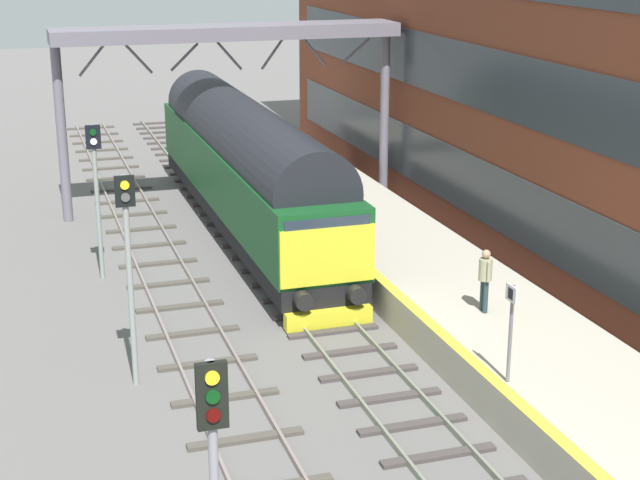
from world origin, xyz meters
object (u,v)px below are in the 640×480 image
at_px(signal_post_mid, 129,259).
at_px(waiting_passenger, 485,275).
at_px(diesel_locomotive, 246,164).
at_px(platform_number_sign, 511,319).
at_px(signal_post_near, 214,472).
at_px(signal_post_far, 96,185).

relative_size(signal_post_mid, waiting_passenger, 3.11).
relative_size(diesel_locomotive, signal_post_mid, 3.71).
relative_size(platform_number_sign, waiting_passenger, 1.34).
relative_size(signal_post_near, signal_post_far, 0.98).
height_order(signal_post_mid, signal_post_far, signal_post_mid).
bearing_deg(diesel_locomotive, signal_post_near, -104.69).
height_order(diesel_locomotive, signal_post_mid, signal_post_mid).
bearing_deg(signal_post_near, waiting_passenger, 45.53).
height_order(diesel_locomotive, platform_number_sign, diesel_locomotive).
bearing_deg(signal_post_mid, signal_post_far, 90.00).
bearing_deg(platform_number_sign, signal_post_mid, 149.40).
relative_size(diesel_locomotive, waiting_passenger, 11.52).
distance_m(signal_post_far, platform_number_sign, 14.24).
xyz_separation_m(signal_post_mid, signal_post_far, (0.00, 7.78, -0.16)).
bearing_deg(waiting_passenger, signal_post_near, 140.03).
xyz_separation_m(signal_post_far, platform_number_sign, (7.40, -12.15, -0.53)).
xyz_separation_m(signal_post_mid, waiting_passenger, (8.78, -0.52, -1.14)).
height_order(platform_number_sign, waiting_passenger, platform_number_sign).
relative_size(diesel_locomotive, signal_post_near, 4.01).
xyz_separation_m(signal_post_near, signal_post_far, (0.00, 17.24, -0.04)).
xyz_separation_m(diesel_locomotive, signal_post_near, (-5.43, -20.70, 0.53)).
bearing_deg(signal_post_near, platform_number_sign, 34.48).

